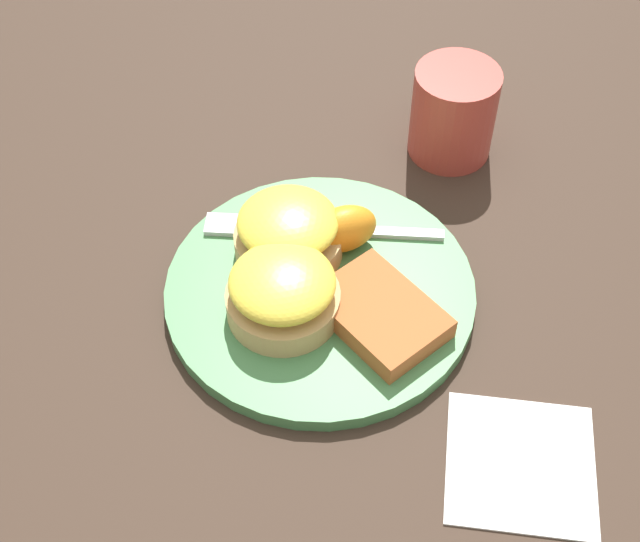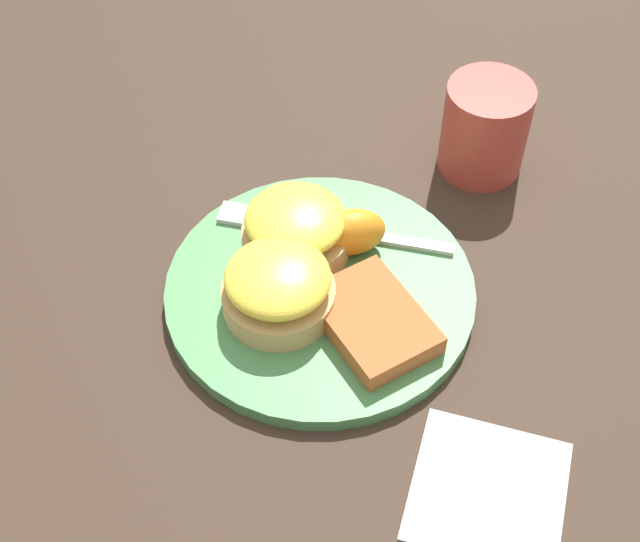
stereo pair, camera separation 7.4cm
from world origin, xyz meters
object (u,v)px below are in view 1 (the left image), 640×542
object	(u,v)px
sandwich_benedict_left	(288,233)
fork	(307,229)
orange_wedge	(343,229)
cup	(453,112)
sandwich_benedict_right	(283,292)
hashbrown_patty	(380,314)

from	to	relation	value
sandwich_benedict_left	fork	xyz separation A→B (m)	(0.02, -0.02, -0.02)
orange_wedge	fork	world-z (taller)	orange_wedge
fork	cup	world-z (taller)	cup
sandwich_benedict_right	fork	distance (m)	0.09
hashbrown_patty	orange_wedge	distance (m)	0.09
orange_wedge	hashbrown_patty	bearing A→B (deg)	-174.85
fork	hashbrown_patty	bearing A→B (deg)	-163.34
sandwich_benedict_left	sandwich_benedict_right	distance (m)	0.07
sandwich_benedict_right	fork	bearing A→B (deg)	-26.13
sandwich_benedict_left	orange_wedge	bearing A→B (deg)	-95.95
sandwich_benedict_right	orange_wedge	size ratio (longest dim) A/B	1.57
sandwich_benedict_right	orange_wedge	world-z (taller)	sandwich_benedict_right
sandwich_benedict_right	fork	world-z (taller)	sandwich_benedict_right
orange_wedge	fork	size ratio (longest dim) A/B	0.29
sandwich_benedict_left	sandwich_benedict_right	world-z (taller)	same
sandwich_benedict_left	fork	size ratio (longest dim) A/B	0.45
sandwich_benedict_left	cup	distance (m)	0.22
sandwich_benedict_right	cup	distance (m)	0.27
fork	cup	distance (m)	0.19
sandwich_benedict_left	hashbrown_patty	distance (m)	0.11
sandwich_benedict_right	orange_wedge	xyz separation A→B (m)	(0.06, -0.07, -0.00)
orange_wedge	sandwich_benedict_left	bearing A→B (deg)	84.05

